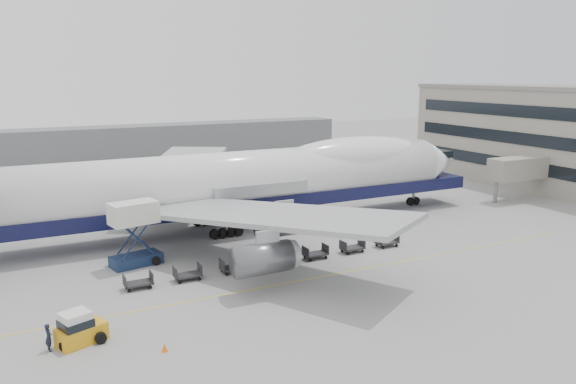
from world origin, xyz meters
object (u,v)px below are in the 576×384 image
baggage_tug (79,329)px  catering_truck (134,229)px  ground_worker (49,337)px  airliner (246,179)px

baggage_tug → catering_truck: bearing=44.3°
baggage_tug → ground_worker: size_ratio=1.88×
airliner → catering_truck: bearing=-152.4°
baggage_tug → ground_worker: 1.88m
airliner → ground_worker: airliner is taller
airliner → baggage_tug: bearing=-134.4°
ground_worker → baggage_tug: bearing=-95.4°
airliner → ground_worker: bearing=-136.6°
airliner → ground_worker: (-22.86, -21.59, -4.70)m
catering_truck → ground_worker: (-8.56, -14.11, -2.51)m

